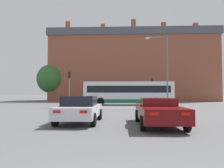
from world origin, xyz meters
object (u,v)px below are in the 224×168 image
car_roadster_right (158,111)px  traffic_light_far_right (152,86)px  pedestrian_walking_west (121,97)px  car_saloon_left (80,109)px  traffic_light_near_left (69,83)px  street_lamp_junction (163,64)px  bus_crossing_lead (128,93)px  pedestrian_walking_east (90,96)px  pedestrian_waiting (168,97)px

car_roadster_right → traffic_light_far_right: size_ratio=1.23×
car_roadster_right → pedestrian_walking_west: bearing=94.0°
car_saloon_left → traffic_light_near_left: (-3.58, 12.39, 2.02)m
street_lamp_junction → bus_crossing_lead: bearing=128.3°
street_lamp_junction → pedestrian_walking_east: 16.32m
bus_crossing_lead → pedestrian_walking_east: 9.72m
traffic_light_far_right → pedestrian_walking_west: traffic_light_far_right is taller
car_roadster_right → street_lamp_junction: street_lamp_junction is taller
bus_crossing_lead → pedestrian_waiting: size_ratio=6.98×
bus_crossing_lead → pedestrian_walking_east: bearing=40.2°
car_roadster_right → traffic_light_near_left: (-7.57, 13.31, 2.06)m
traffic_light_near_left → street_lamp_junction: bearing=3.8°
car_roadster_right → street_lamp_junction: size_ratio=0.61×
car_saloon_left → traffic_light_near_left: traffic_light_near_left is taller
street_lamp_junction → pedestrian_walking_east: bearing=129.4°
street_lamp_junction → car_saloon_left: bearing=-118.0°
car_roadster_right → traffic_light_far_right: (3.27, 25.07, 2.01)m
car_roadster_right → bus_crossing_lead: (-0.85, 18.85, 0.98)m
street_lamp_junction → pedestrian_walking_east: size_ratio=4.46×
car_roadster_right → pedestrian_waiting: (5.90, 25.91, 0.31)m
traffic_light_near_left → traffic_light_far_right: bearing=47.3°
traffic_light_far_right → street_lamp_junction: street_lamp_junction is taller
traffic_light_far_right → pedestrian_walking_west: size_ratio=2.46×
bus_crossing_lead → traffic_light_near_left: size_ratio=2.90×
car_saloon_left → bus_crossing_lead: (3.14, 17.93, 0.94)m
street_lamp_junction → pedestrian_walking_west: (-4.78, 11.88, -3.95)m
car_roadster_right → traffic_light_near_left: size_ratio=1.20×
bus_crossing_lead → traffic_light_far_right: size_ratio=2.96×
car_saloon_left → pedestrian_walking_east: 25.54m
traffic_light_far_right → pedestrian_walking_west: bearing=170.9°
traffic_light_far_right → pedestrian_waiting: 3.24m
traffic_light_far_right → pedestrian_waiting: (2.63, 0.84, -1.70)m
car_saloon_left → traffic_light_near_left: bearing=106.7°
car_saloon_left → pedestrian_waiting: size_ratio=2.59×
bus_crossing_lead → pedestrian_walking_west: (-0.96, 7.04, -0.72)m
bus_crossing_lead → traffic_light_near_left: (-6.72, -5.54, 1.08)m
car_saloon_left → bus_crossing_lead: bearing=80.6°
car_roadster_right → pedestrian_waiting: pedestrian_waiting is taller
traffic_light_near_left → pedestrian_walking_east: (0.47, 12.95, -1.67)m
car_roadster_right → car_saloon_left: bearing=167.1°
traffic_light_far_right → pedestrian_walking_east: 10.57m
street_lamp_junction → traffic_light_far_right: bearing=88.5°
car_saloon_left → pedestrian_walking_west: size_ratio=2.71×
pedestrian_waiting → pedestrian_walking_west: pedestrian_waiting is taller
car_saloon_left → car_roadster_right: 4.10m
street_lamp_junction → pedestrian_waiting: 12.87m
street_lamp_junction → pedestrian_walking_east: (-10.08, 12.25, -3.83)m
bus_crossing_lead → street_lamp_junction: street_lamp_junction is taller
pedestrian_waiting → pedestrian_walking_east: pedestrian_walking_east is taller
traffic_light_far_right → traffic_light_near_left: (-10.84, -11.77, 0.05)m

